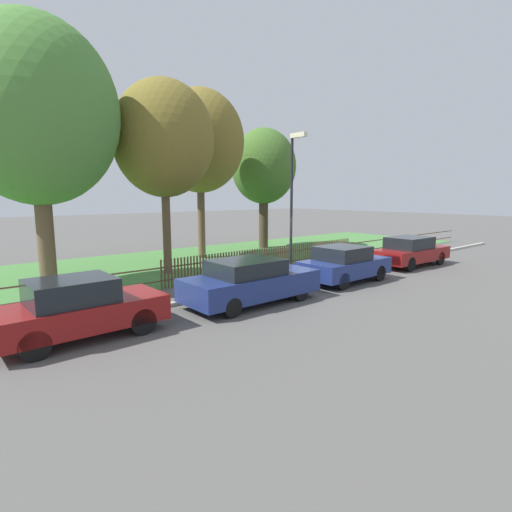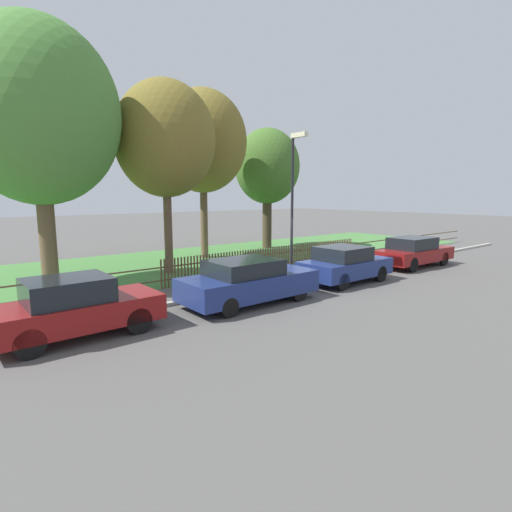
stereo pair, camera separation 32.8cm
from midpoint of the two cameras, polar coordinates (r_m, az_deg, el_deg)
The scene contains 14 objects.
ground_plane at distance 16.58m, azimuth 8.49°, elevation -3.34°, with size 120.00×120.00×0.00m, color #565451.
kerb_stone at distance 16.63m, azimuth 8.24°, elevation -3.09°, with size 36.04×0.20×0.12m, color #B2ADA3.
grass_strip at distance 21.93m, azimuth -5.30°, elevation -0.30°, with size 36.04×9.54×0.01m, color #477F3D.
park_fence at distance 18.12m, azimuth 3.05°, elevation -0.44°, with size 36.04×0.05×1.11m.
parked_car_silver_hatchback at distance 10.62m, azimuth -23.61°, elevation -6.72°, with size 3.93×1.75×1.50m.
parked_car_black_saloon at distance 12.73m, azimuth -0.38°, elevation -3.61°, with size 4.50×1.88×1.43m.
parked_car_navy_estate at distance 16.17m, azimuth 13.12°, elevation -1.15°, with size 3.85×1.85×1.44m.
parked_car_red_compact at distance 20.72m, azimuth 22.02°, elevation 0.59°, with size 4.49×1.78×1.43m.
covered_motorcycle at distance 15.53m, azimuth -2.29°, elevation -1.64°, with size 1.98×0.88×1.06m.
tree_nearest_kerb at distance 16.56m, azimuth -28.22°, elevation 17.50°, with size 5.59×5.59×9.50m.
tree_behind_motorcycle at distance 18.01m, azimuth -12.32°, elevation 15.94°, with size 4.27×4.27×8.23m.
tree_mid_park at distance 22.16m, azimuth -7.21°, elevation 15.90°, with size 4.71×4.71×8.96m.
tree_far_left at distance 26.01m, azimuth 1.99°, elevation 12.58°, with size 4.12×4.12×7.60m.
street_lamp at distance 16.43m, azimuth 6.03°, elevation 9.48°, with size 0.20×0.79×5.85m.
Camera 2 is at (-11.84, -11.04, 3.46)m, focal length 28.00 mm.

